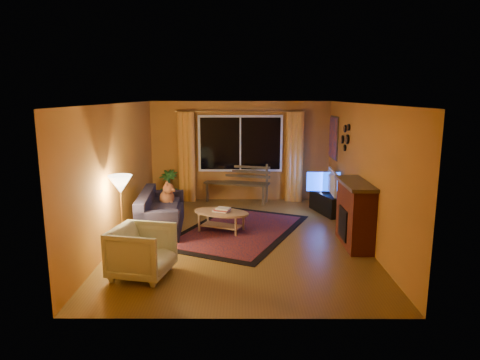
{
  "coord_description": "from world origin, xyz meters",
  "views": [
    {
      "loc": [
        0.02,
        -7.73,
        2.66
      ],
      "look_at": [
        0.0,
        0.3,
        1.05
      ],
      "focal_mm": 32.0,
      "sensor_mm": 36.0,
      "label": 1
    }
  ],
  "objects_px": {
    "sofa": "(161,211)",
    "floor_lamp": "(122,215)",
    "armchair": "(142,249)",
    "tv_console": "(327,203)",
    "bench": "(237,192)",
    "coffee_table": "(221,221)"
  },
  "relations": [
    {
      "from": "bench",
      "to": "floor_lamp",
      "type": "xyz_separation_m",
      "value": [
        -1.9,
        -3.51,
        0.42
      ]
    },
    {
      "from": "sofa",
      "to": "bench",
      "type": "bearing_deg",
      "value": 51.61
    },
    {
      "from": "sofa",
      "to": "floor_lamp",
      "type": "bearing_deg",
      "value": -112.76
    },
    {
      "from": "bench",
      "to": "coffee_table",
      "type": "distance_m",
      "value": 2.4
    },
    {
      "from": "floor_lamp",
      "to": "tv_console",
      "type": "distance_m",
      "value": 4.71
    },
    {
      "from": "sofa",
      "to": "floor_lamp",
      "type": "height_order",
      "value": "floor_lamp"
    },
    {
      "from": "coffee_table",
      "to": "floor_lamp",
      "type": "bearing_deg",
      "value": -145.2
    },
    {
      "from": "bench",
      "to": "sofa",
      "type": "height_order",
      "value": "sofa"
    },
    {
      "from": "bench",
      "to": "coffee_table",
      "type": "bearing_deg",
      "value": -80.42
    },
    {
      "from": "coffee_table",
      "to": "bench",
      "type": "bearing_deg",
      "value": 83.3
    },
    {
      "from": "coffee_table",
      "to": "tv_console",
      "type": "xyz_separation_m",
      "value": [
        2.35,
        1.36,
        0.02
      ]
    },
    {
      "from": "armchair",
      "to": "floor_lamp",
      "type": "height_order",
      "value": "floor_lamp"
    },
    {
      "from": "sofa",
      "to": "coffee_table",
      "type": "distance_m",
      "value": 1.23
    },
    {
      "from": "floor_lamp",
      "to": "tv_console",
      "type": "bearing_deg",
      "value": 32.07
    },
    {
      "from": "armchair",
      "to": "floor_lamp",
      "type": "xyz_separation_m",
      "value": [
        -0.55,
        0.98,
        0.24
      ]
    },
    {
      "from": "bench",
      "to": "sofa",
      "type": "bearing_deg",
      "value": -107.41
    },
    {
      "from": "bench",
      "to": "coffee_table",
      "type": "xyz_separation_m",
      "value": [
        -0.28,
        -2.38,
        -0.04
      ]
    },
    {
      "from": "armchair",
      "to": "floor_lamp",
      "type": "distance_m",
      "value": 1.15
    },
    {
      "from": "coffee_table",
      "to": "armchair",
      "type": "bearing_deg",
      "value": -116.97
    },
    {
      "from": "armchair",
      "to": "tv_console",
      "type": "relative_size",
      "value": 0.77
    },
    {
      "from": "bench",
      "to": "floor_lamp",
      "type": "bearing_deg",
      "value": -102.2
    },
    {
      "from": "sofa",
      "to": "coffee_table",
      "type": "height_order",
      "value": "sofa"
    }
  ]
}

